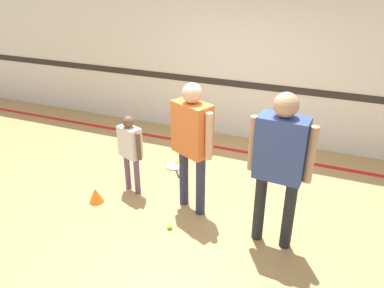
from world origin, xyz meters
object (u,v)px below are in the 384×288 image
at_px(person_student_right, 280,156).
at_px(tennis_ball_near_instructor, 170,227).
at_px(person_student_left, 130,146).
at_px(racket_spare_on_floor, 175,166).
at_px(training_cone, 96,195).
at_px(person_instructor, 192,135).
at_px(tennis_ball_by_spare_racket, 177,162).

height_order(person_student_right, tennis_ball_near_instructor, person_student_right).
distance_m(person_student_left, racket_spare_on_floor, 1.14).
bearing_deg(tennis_ball_near_instructor, training_cone, 172.89).
distance_m(person_instructor, person_student_left, 1.02).
bearing_deg(racket_spare_on_floor, tennis_ball_by_spare_racket, 145.88).
relative_size(person_student_right, tennis_ball_near_instructor, 28.02).
relative_size(person_student_left, person_student_right, 0.63).
height_order(person_instructor, tennis_ball_by_spare_racket, person_instructor).
bearing_deg(person_instructor, tennis_ball_by_spare_racket, 148.62).
bearing_deg(racket_spare_on_floor, training_cone, -59.39).
bearing_deg(tennis_ball_near_instructor, person_student_right, 11.25).
relative_size(person_student_left, tennis_ball_near_instructor, 17.52).
bearing_deg(training_cone, person_student_right, 2.23).
bearing_deg(tennis_ball_near_instructor, person_instructor, 80.05).
relative_size(person_instructor, training_cone, 8.16).
xyz_separation_m(person_student_left, tennis_ball_by_spare_racket, (0.27, 0.94, -0.68)).
xyz_separation_m(person_student_right, tennis_ball_by_spare_racket, (-1.80, 1.30, -1.11)).
distance_m(tennis_ball_near_instructor, training_cone, 1.20).
xyz_separation_m(person_instructor, tennis_ball_by_spare_racket, (-0.68, 1.02, -1.04)).
xyz_separation_m(person_student_right, racket_spare_on_floor, (-1.80, 1.21, -1.13)).
height_order(tennis_ball_near_instructor, tennis_ball_by_spare_racket, same).
height_order(person_student_left, racket_spare_on_floor, person_student_left).
relative_size(person_student_left, racket_spare_on_floor, 2.15).
bearing_deg(person_student_right, person_instructor, -9.89).
relative_size(person_instructor, person_student_left, 1.50).
distance_m(person_instructor, tennis_ball_by_spare_racket, 1.61).
bearing_deg(person_instructor, person_student_right, 10.78).
height_order(person_instructor, racket_spare_on_floor, person_instructor).
bearing_deg(training_cone, tennis_ball_by_spare_racket, 66.94).
relative_size(tennis_ball_by_spare_racket, training_cone, 0.31).
bearing_deg(person_student_left, tennis_ball_by_spare_racket, 94.06).
xyz_separation_m(person_instructor, person_student_right, (1.12, -0.28, 0.07)).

